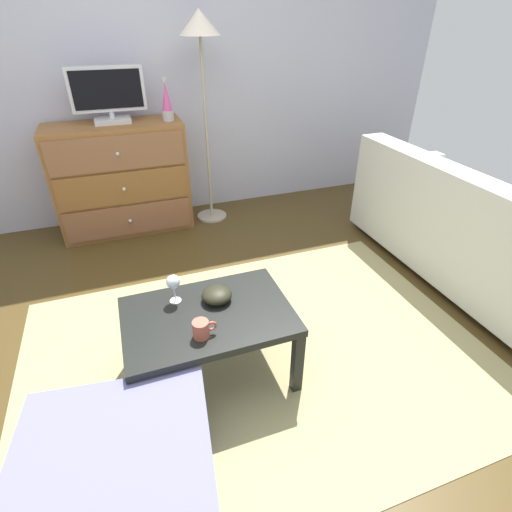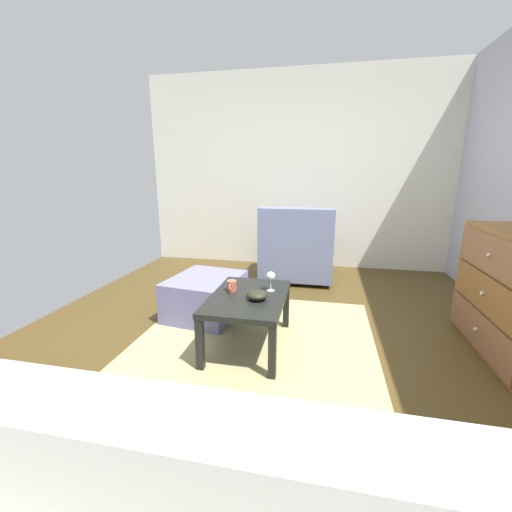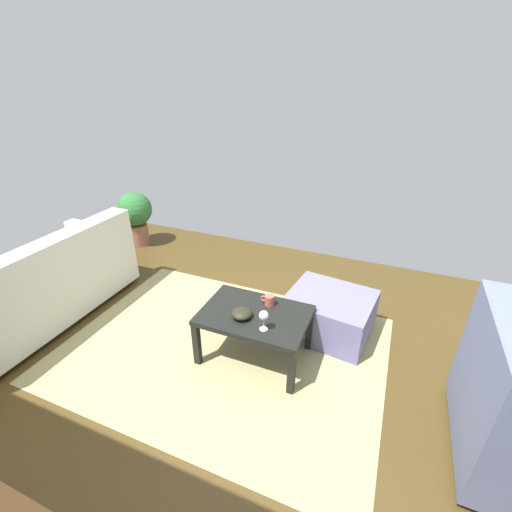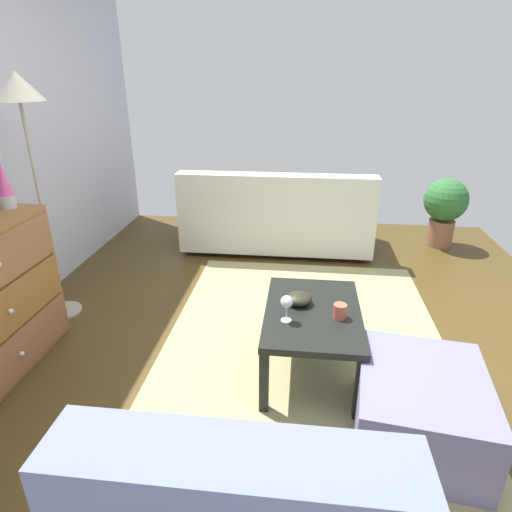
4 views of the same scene
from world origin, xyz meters
The scene contains 13 objects.
ground_plane centered at (0.00, 0.00, -0.03)m, with size 5.70×4.53×0.05m, color #473618.
wall_accent_rear centered at (0.00, 2.02, 1.34)m, with size 5.70×0.12×2.68m, color #B1B2C6.
area_rug centered at (0.20, -0.20, 0.00)m, with size 2.60×1.90×0.01m, color tan.
dresser centered at (-0.36, 1.71, 0.47)m, with size 1.10×0.49×0.93m.
tv centered at (-0.34, 1.74, 1.15)m, with size 0.57×0.18×0.42m.
lava_lamp centered at (0.09, 1.67, 1.08)m, with size 0.09×0.09×0.33m.
coffee_table centered at (-0.08, -0.23, 0.37)m, with size 0.83×0.56×0.42m.
wine_glass centered at (-0.21, -0.08, 0.54)m, with size 0.07×0.07×0.16m.
mug centered at (-0.14, -0.38, 0.46)m, with size 0.11×0.08×0.08m.
bowl_decorative centered at (-0.01, -0.15, 0.46)m, with size 0.16×0.16×0.07m, color black.
couch_large centered at (1.94, 0.11, 0.33)m, with size 0.85×1.90×0.83m.
ottoman centered at (-0.56, -0.77, 0.19)m, with size 0.70×0.60×0.38m, color slate.
standing_lamp centered at (0.40, 1.66, 1.47)m, with size 0.32×0.32×1.72m.
Camera 1 is at (-0.35, -1.71, 1.67)m, focal length 27.36 mm.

